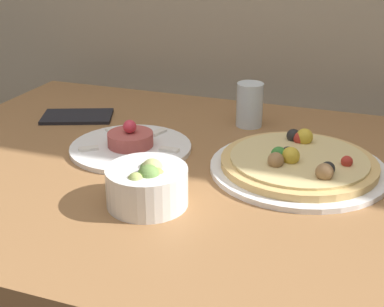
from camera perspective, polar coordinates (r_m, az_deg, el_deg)
The scene contains 6 objects.
dining_table at distance 1.10m, azimuth -3.03°, elevation -5.99°, with size 1.08×0.87×0.75m.
pizza_plate at distance 1.03m, azimuth 11.29°, elevation -1.07°, with size 0.33×0.33×0.06m.
tartare_plate at distance 1.11m, azimuth -6.56°, elevation 0.93°, with size 0.25×0.25×0.07m.
small_bowl at distance 0.89m, azimuth -4.79°, elevation -3.36°, with size 0.14×0.14×0.08m.
drinking_glass at distance 1.24m, azimuth 6.17°, elevation 5.20°, with size 0.06×0.06×0.10m.
napkin at distance 1.32m, azimuth -12.13°, elevation 3.88°, with size 0.19×0.15×0.01m.
Camera 1 is at (0.38, -0.45, 1.18)m, focal length 50.00 mm.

